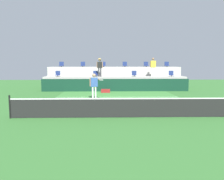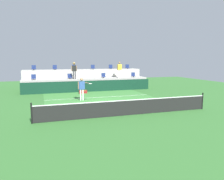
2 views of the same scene
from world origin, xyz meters
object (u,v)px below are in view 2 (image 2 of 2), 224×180
(stadium_chair_lower_right, at_px, (104,76))
(stadium_chair_upper_mid_left, at_px, (74,68))
(stadium_chair_upper_right, at_px, (111,67))
(stadium_chair_upper_far_right, at_px, (128,67))
(stadium_chair_lower_left, at_px, (70,77))
(stadium_chair_lower_far_right, at_px, (133,75))
(spectator_in_white, at_px, (119,68))
(stadium_chair_lower_far_left, at_px, (34,77))
(tennis_ball, at_px, (85,90))
(tennis_player, at_px, (82,87))
(spectator_with_hat, at_px, (74,69))
(stadium_chair_upper_far_left, at_px, (34,68))
(stadium_chair_upper_mid_right, at_px, (93,67))
(stadium_chair_upper_left, at_px, (55,68))
(equipment_bag, at_px, (83,92))

(stadium_chair_lower_right, bearing_deg, stadium_chair_upper_mid_left, 148.21)
(stadium_chair_upper_right, height_order, stadium_chair_upper_far_right, same)
(stadium_chair_lower_left, relative_size, stadium_chair_lower_right, 1.00)
(stadium_chair_lower_far_right, xyz_separation_m, spectator_in_white, (-1.82, -0.38, 0.83))
(stadium_chair_lower_far_left, bearing_deg, tennis_ball, -59.81)
(stadium_chair_lower_right, height_order, stadium_chair_lower_far_right, same)
(stadium_chair_upper_far_right, height_order, tennis_player, stadium_chair_upper_far_right)
(stadium_chair_lower_far_right, xyz_separation_m, spectator_with_hat, (-6.69, -0.38, 0.80))
(stadium_chair_lower_left, height_order, stadium_chair_lower_far_right, same)
(stadium_chair_lower_left, xyz_separation_m, stadium_chair_upper_right, (5.01, 1.80, 0.85))
(stadium_chair_lower_right, relative_size, tennis_player, 0.29)
(stadium_chair_upper_mid_left, distance_m, stadium_chair_upper_right, 4.31)
(stadium_chair_upper_mid_left, distance_m, spectator_in_white, 5.07)
(stadium_chair_lower_far_right, relative_size, stadium_chair_upper_far_left, 1.00)
(stadium_chair_upper_mid_right, relative_size, tennis_ball, 7.65)
(stadium_chair_upper_mid_left, bearing_deg, stadium_chair_upper_far_right, 0.00)
(stadium_chair_upper_mid_right, distance_m, stadium_chair_upper_far_right, 4.25)
(tennis_player, bearing_deg, stadium_chair_lower_far_right, 39.64)
(stadium_chair_lower_left, relative_size, stadium_chair_upper_far_right, 1.00)
(stadium_chair_lower_right, relative_size, stadium_chair_upper_left, 1.00)
(stadium_chair_upper_far_right, bearing_deg, stadium_chair_lower_far_right, -90.60)
(spectator_with_hat, bearing_deg, spectator_in_white, -0.00)
(stadium_chair_lower_right, relative_size, stadium_chair_upper_far_left, 1.00)
(stadium_chair_lower_left, xyz_separation_m, stadium_chair_upper_mid_left, (0.70, 1.80, 0.85))
(stadium_chair_lower_left, bearing_deg, stadium_chair_upper_far_right, 14.19)
(stadium_chair_upper_right, relative_size, spectator_in_white, 0.30)
(stadium_chair_upper_mid_left, relative_size, stadium_chair_upper_right, 1.00)
(stadium_chair_upper_far_left, distance_m, tennis_ball, 9.19)
(equipment_bag, bearing_deg, tennis_ball, -98.76)
(stadium_chair_lower_left, distance_m, stadium_chair_upper_far_left, 4.01)
(stadium_chair_upper_right, xyz_separation_m, tennis_player, (-4.84, -7.54, -1.21))
(stadium_chair_upper_far_left, bearing_deg, stadium_chair_upper_mid_left, 0.00)
(stadium_chair_upper_left, bearing_deg, stadium_chair_upper_far_right, 0.00)
(stadium_chair_upper_mid_left, bearing_deg, spectator_with_hat, -97.76)
(stadium_chair_upper_far_right, distance_m, spectator_in_white, 2.85)
(stadium_chair_upper_far_right, height_order, tennis_ball, stadium_chair_upper_far_right)
(stadium_chair_lower_far_right, height_order, tennis_player, tennis_player)
(stadium_chair_upper_mid_left, bearing_deg, stadium_chair_upper_mid_right, 0.00)
(stadium_chair_lower_left, distance_m, spectator_with_hat, 0.98)
(stadium_chair_upper_far_right, xyz_separation_m, spectator_with_hat, (-6.71, -2.18, -0.05))
(stadium_chair_lower_right, relative_size, stadium_chair_upper_mid_right, 1.00)
(tennis_ball, bearing_deg, stadium_chair_lower_right, 62.66)
(stadium_chair_lower_far_right, bearing_deg, spectator_with_hat, -176.72)
(stadium_chair_upper_right, relative_size, tennis_player, 0.29)
(stadium_chair_upper_far_right, relative_size, spectator_with_hat, 0.31)
(stadium_chair_upper_mid_right, relative_size, spectator_with_hat, 0.31)
(spectator_in_white, bearing_deg, stadium_chair_upper_right, 96.99)
(spectator_in_white, bearing_deg, stadium_chair_upper_mid_right, 137.84)
(stadium_chair_lower_far_left, height_order, tennis_ball, stadium_chair_lower_far_left)
(tennis_ball, bearing_deg, stadium_chair_upper_right, 60.14)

